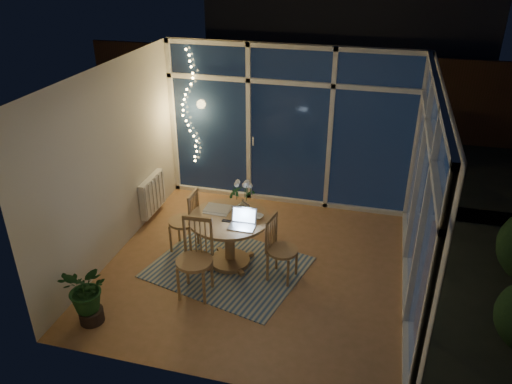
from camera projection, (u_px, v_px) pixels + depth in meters
The scene contains 25 objects.
floor at pixel (258, 266), 6.76m from camera, with size 4.00×4.00×0.00m, color olive.
ceiling at pixel (258, 76), 5.58m from camera, with size 4.00×4.00×0.00m, color silver.
wall_back at pixel (290, 127), 7.89m from camera, with size 4.00×0.04×2.60m, color beige.
wall_front at pixel (201, 274), 4.45m from camera, with size 4.00×0.04×2.60m, color beige.
wall_left at pixel (112, 164), 6.63m from camera, with size 0.04×4.00×2.60m, color beige.
wall_right at pixel (426, 199), 5.72m from camera, with size 0.04×4.00×2.60m, color beige.
window_wall_back at pixel (289, 128), 7.86m from camera, with size 4.00×0.10×2.60m, color silver.
window_wall_right at pixel (423, 199), 5.73m from camera, with size 0.10×4.00×2.60m, color silver.
radiator at pixel (152, 194), 7.80m from camera, with size 0.10×0.70×0.58m, color silver.
fairy_lights at pixel (188, 108), 8.06m from camera, with size 0.24×0.10×1.85m, color #FFCB66, non-canonical shape.
garden_patio at pixel (337, 143), 10.98m from camera, with size 12.00×6.00×0.10m, color black.
garden_fence at pixel (320, 93), 11.09m from camera, with size 11.00×0.08×1.80m, color #3D2816.
neighbour_roof at pixel (351, 14), 13.02m from camera, with size 7.00×3.00×2.20m, color #30323A.
garden_shrubs at pixel (262, 142), 9.67m from camera, with size 0.90×0.90×0.90m, color black.
rug at pixel (228, 267), 6.74m from camera, with size 1.92×1.54×0.01m, color beige.
dining_table at pixel (230, 241), 6.66m from camera, with size 1.06×1.06×0.73m, color olive.
chair_left at pixel (183, 220), 6.95m from camera, with size 0.43×0.43×0.93m, color olive.
chair_right at pixel (282, 249), 6.33m from camera, with size 0.42×0.42×0.90m, color olive.
chair_front at pixel (194, 260), 6.01m from camera, with size 0.48×0.48×1.03m, color olive.
laptop at pixel (242, 219), 6.22m from camera, with size 0.33×0.28×0.24m, color #B4B5B9, non-canonical shape.
flower_vase at pixel (243, 206), 6.57m from camera, with size 0.20×0.20×0.21m, color silver.
bowl at pixel (257, 217), 6.48m from camera, with size 0.15×0.15×0.04m, color white.
newspapers at pixel (216, 210), 6.67m from camera, with size 0.34×0.26×0.01m, color silver.
phone at pixel (226, 221), 6.41m from camera, with size 0.11×0.06×0.01m, color black.
potted_plant at pixel (88, 295), 5.63m from camera, with size 0.54×0.47×0.76m, color #17411A.
Camera 1 is at (1.40, -5.39, 3.97)m, focal length 35.00 mm.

